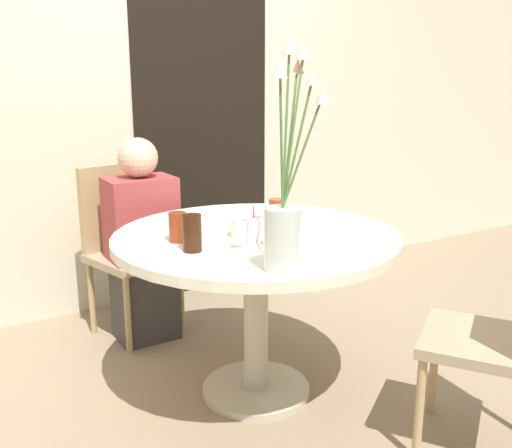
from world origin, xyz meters
The scene contains 13 objects.
ground_plane centered at (0.00, 0.00, 0.00)m, with size 16.00×16.00×0.00m, color #89755B.
wall_back centered at (0.00, 1.34, 1.30)m, with size 8.00×0.05×2.60m.
doorway_panel centered at (0.41, 1.31, 1.02)m, with size 0.90×0.01×2.05m.
dining_table centered at (0.00, 0.00, 0.60)m, with size 1.18×1.18×0.73m.
chair_far_back centered at (-0.25, 0.94, 0.51)m, with size 0.49×0.49×0.91m.
chair_left_flank centered at (0.54, -0.81, 0.51)m, with size 0.55×0.55×0.91m.
birthday_cake centered at (-0.03, -0.04, 0.77)m, with size 0.18×0.18×0.12m.
flower_vase centered at (-0.15, -0.44, 0.94)m, with size 0.21×0.19×0.74m.
side_plate centered at (0.15, 0.31, 0.73)m, with size 0.18×0.18×0.01m.
drink_glass_0 centered at (-0.33, -0.09, 0.80)m, with size 0.07×0.07×0.14m.
drink_glass_1 centered at (0.18, 0.12, 0.78)m, with size 0.07×0.07×0.10m.
drink_glass_2 centered at (-0.32, 0.05, 0.79)m, with size 0.07×0.07×0.12m.
person_boy centered at (-0.21, 0.79, 0.50)m, with size 0.34×0.24×1.07m.
Camera 1 is at (-1.18, -1.93, 1.34)m, focal length 40.00 mm.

